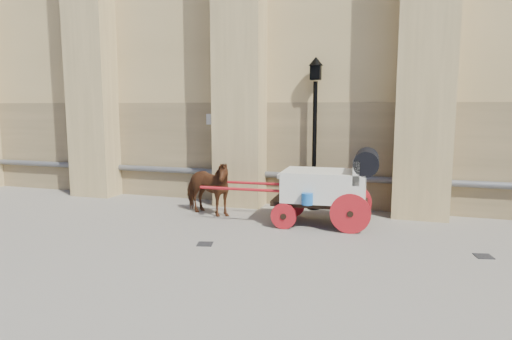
% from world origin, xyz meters
% --- Properties ---
extents(ground, '(90.00, 90.00, 0.00)m').
position_xyz_m(ground, '(0.00, 0.00, 0.00)').
color(ground, '#6D655B').
rests_on(ground, ground).
extents(horse, '(1.91, 1.32, 1.48)m').
position_xyz_m(horse, '(-1.43, 2.14, 0.74)').
color(horse, '#58351B').
rests_on(horse, ground).
extents(carriage, '(4.37, 1.60, 1.89)m').
position_xyz_m(carriage, '(1.88, 2.07, 1.02)').
color(carriage, black).
rests_on(carriage, ground).
extents(street_lamp, '(0.40, 0.40, 4.23)m').
position_xyz_m(street_lamp, '(1.16, 3.73, 2.26)').
color(street_lamp, black).
rests_on(street_lamp, ground).
extents(drain_grate_near, '(0.39, 0.39, 0.01)m').
position_xyz_m(drain_grate_near, '(-0.39, -0.31, 0.01)').
color(drain_grate_near, black).
rests_on(drain_grate_near, ground).
extents(drain_grate_far, '(0.38, 0.38, 0.01)m').
position_xyz_m(drain_grate_far, '(5.09, 0.61, 0.01)').
color(drain_grate_far, black).
rests_on(drain_grate_far, ground).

